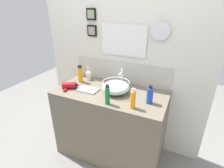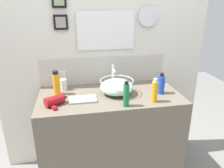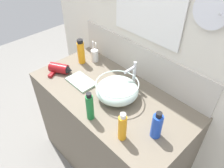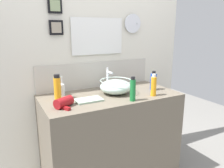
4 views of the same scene
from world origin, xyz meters
The scene contains 12 objects.
ground_plane centered at (0.00, 0.00, 0.00)m, with size 6.00×6.00×0.00m, color gray.
vanity_counter centered at (0.00, 0.00, 0.45)m, with size 1.27×0.64×0.89m, color #6B6051.
back_panel centered at (0.00, 0.35, 1.17)m, with size 2.12×0.09×2.33m.
glass_bowl_sink centered at (0.06, 0.01, 0.96)m, with size 0.30×0.30×0.13m.
faucet centered at (0.06, 0.17, 1.02)m, with size 0.02×0.11×0.22m.
hair_drier centered at (-0.46, -0.12, 0.93)m, with size 0.21×0.20×0.08m.
toothbrush_cup centered at (-0.41, 0.20, 0.95)m, with size 0.06×0.06×0.19m.
spray_bottle centered at (0.33, -0.22, 0.99)m, with size 0.05×0.05×0.20m.
soap_dispenser centered at (0.46, -0.06, 0.98)m, with size 0.06×0.06×0.19m.
shampoo_bottle centered at (-0.47, 0.10, 1.00)m, with size 0.06×0.06×0.22m.
lotion_bottle centered at (0.08, -0.25, 0.99)m, with size 0.05×0.05×0.21m.
hand_towel centered at (-0.25, -0.08, 0.90)m, with size 0.23×0.14×0.02m, color #99B29E.
Camera 3 is at (0.87, -0.80, 1.96)m, focal length 35.00 mm.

